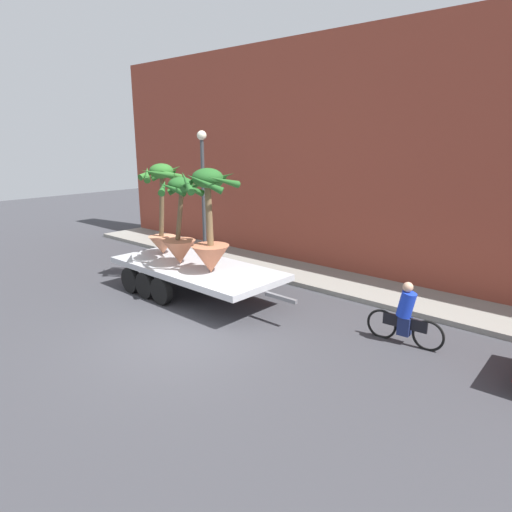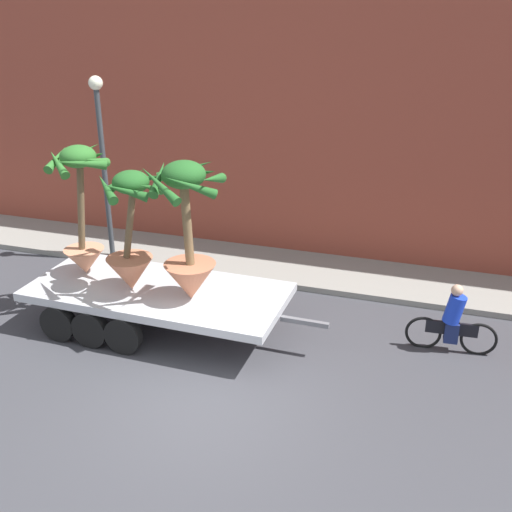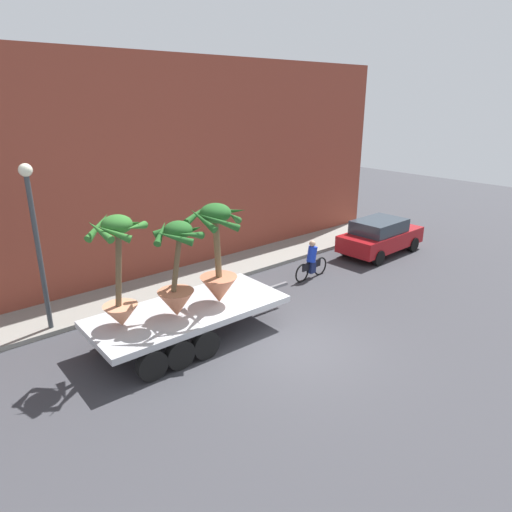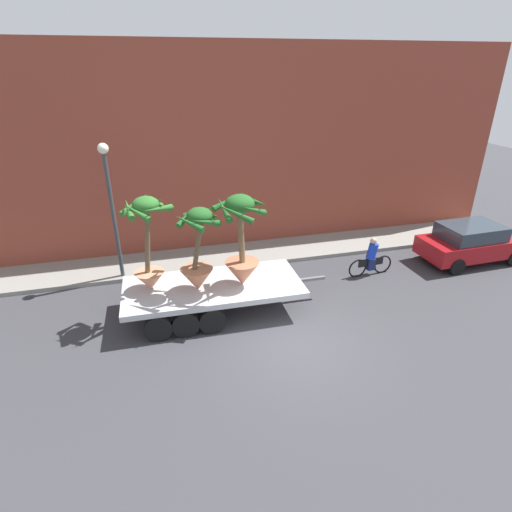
% 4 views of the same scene
% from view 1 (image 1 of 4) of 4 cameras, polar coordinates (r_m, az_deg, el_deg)
% --- Properties ---
extents(ground_plane, '(60.00, 60.00, 0.00)m').
position_cam_1_polar(ground_plane, '(11.13, -9.39, -10.30)').
color(ground_plane, '#38383D').
extents(sidewalk, '(24.00, 2.20, 0.15)m').
position_cam_1_polar(sidewalk, '(15.41, 8.31, -2.82)').
color(sidewalk, gray).
rests_on(sidewalk, ground).
extents(building_facade, '(24.00, 1.20, 8.12)m').
position_cam_1_polar(building_facade, '(16.18, 12.20, 12.21)').
color(building_facade, brown).
rests_on(building_facade, ground).
extents(flatbed_trailer, '(6.60, 2.58, 0.98)m').
position_cam_1_polar(flatbed_trailer, '(13.85, -8.25, -1.83)').
color(flatbed_trailer, '#B7BABF').
rests_on(flatbed_trailer, ground).
extents(potted_palm_rear, '(1.43, 1.50, 2.63)m').
position_cam_1_polar(potted_palm_rear, '(13.54, -9.65, 3.68)').
color(potted_palm_rear, '#C17251').
rests_on(potted_palm_rear, flatbed_trailer).
extents(potted_palm_middle, '(1.61, 1.71, 2.93)m').
position_cam_1_polar(potted_palm_middle, '(12.51, -5.96, 3.82)').
color(potted_palm_middle, '#B26647').
rests_on(potted_palm_middle, flatbed_trailer).
extents(potted_palm_front, '(1.56, 1.59, 2.95)m').
position_cam_1_polar(potted_palm_front, '(14.83, -11.91, 5.94)').
color(potted_palm_front, tan).
rests_on(potted_palm_front, flatbed_trailer).
extents(cyclist, '(1.84, 0.37, 1.54)m').
position_cam_1_polar(cyclist, '(11.03, 18.49, -7.34)').
color(cyclist, black).
rests_on(cyclist, ground).
extents(street_lamp, '(0.36, 0.36, 4.83)m').
position_cam_1_polar(street_lamp, '(17.36, -6.78, 9.83)').
color(street_lamp, '#383D42').
rests_on(street_lamp, sidewalk).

